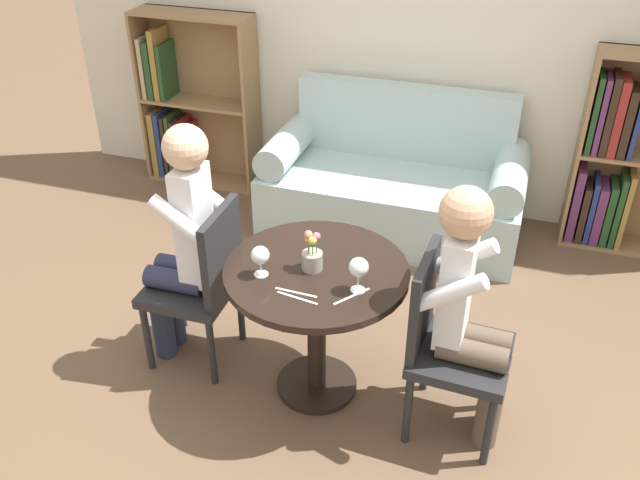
{
  "coord_description": "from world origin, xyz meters",
  "views": [
    {
      "loc": [
        0.79,
        -2.36,
        2.44
      ],
      "look_at": [
        0.0,
        0.05,
        0.84
      ],
      "focal_mm": 38.0,
      "sensor_mm": 36.0,
      "label": 1
    }
  ],
  "objects_px": {
    "chair_left": "(203,279)",
    "chair_right": "(446,339)",
    "person_left": "(183,242)",
    "bookshelf_left": "(187,107)",
    "wine_glass_left": "(260,256)",
    "bookshelf_right": "(627,161)",
    "wine_glass_right": "(359,268)",
    "couch": "(394,186)",
    "flower_vase": "(312,255)",
    "person_right": "(471,311)"
  },
  "relations": [
    {
      "from": "wine_glass_right",
      "to": "flower_vase",
      "type": "xyz_separation_m",
      "value": [
        -0.24,
        0.09,
        -0.04
      ]
    },
    {
      "from": "person_left",
      "to": "wine_glass_left",
      "type": "xyz_separation_m",
      "value": [
        0.48,
        -0.16,
        0.12
      ]
    },
    {
      "from": "wine_glass_left",
      "to": "wine_glass_right",
      "type": "distance_m",
      "value": 0.44
    },
    {
      "from": "chair_left",
      "to": "wine_glass_left",
      "type": "bearing_deg",
      "value": 66.33
    },
    {
      "from": "chair_left",
      "to": "flower_vase",
      "type": "height_order",
      "value": "flower_vase"
    },
    {
      "from": "bookshelf_left",
      "to": "person_left",
      "type": "height_order",
      "value": "person_left"
    },
    {
      "from": "couch",
      "to": "chair_left",
      "type": "distance_m",
      "value": 1.72
    },
    {
      "from": "chair_right",
      "to": "person_right",
      "type": "distance_m",
      "value": 0.2
    },
    {
      "from": "couch",
      "to": "bookshelf_right",
      "type": "xyz_separation_m",
      "value": [
        1.42,
        0.27,
        0.28
      ]
    },
    {
      "from": "person_left",
      "to": "bookshelf_right",
      "type": "bearing_deg",
      "value": 130.78
    },
    {
      "from": "bookshelf_left",
      "to": "chair_left",
      "type": "xyz_separation_m",
      "value": [
        1.05,
        -1.87,
        -0.08
      ]
    },
    {
      "from": "chair_right",
      "to": "person_left",
      "type": "bearing_deg",
      "value": 89.34
    },
    {
      "from": "person_left",
      "to": "wine_glass_left",
      "type": "relative_size",
      "value": 9.06
    },
    {
      "from": "couch",
      "to": "flower_vase",
      "type": "height_order",
      "value": "couch"
    },
    {
      "from": "bookshelf_right",
      "to": "couch",
      "type": "bearing_deg",
      "value": -169.44
    },
    {
      "from": "couch",
      "to": "wine_glass_right",
      "type": "xyz_separation_m",
      "value": [
        0.22,
        -1.75,
        0.52
      ]
    },
    {
      "from": "bookshelf_right",
      "to": "person_right",
      "type": "height_order",
      "value": "bookshelf_right"
    },
    {
      "from": "bookshelf_left",
      "to": "person_right",
      "type": "relative_size",
      "value": 1.03
    },
    {
      "from": "chair_right",
      "to": "bookshelf_left",
      "type": "bearing_deg",
      "value": 51.87
    },
    {
      "from": "chair_left",
      "to": "chair_right",
      "type": "height_order",
      "value": "same"
    },
    {
      "from": "wine_glass_right",
      "to": "wine_glass_left",
      "type": "bearing_deg",
      "value": -177.22
    },
    {
      "from": "bookshelf_left",
      "to": "flower_vase",
      "type": "xyz_separation_m",
      "value": [
        1.64,
        -1.92,
        0.22
      ]
    },
    {
      "from": "couch",
      "to": "wine_glass_right",
      "type": "distance_m",
      "value": 1.84
    },
    {
      "from": "bookshelf_left",
      "to": "bookshelf_right",
      "type": "bearing_deg",
      "value": -0.07
    },
    {
      "from": "person_left",
      "to": "wine_glass_left",
      "type": "height_order",
      "value": "person_left"
    },
    {
      "from": "bookshelf_right",
      "to": "person_right",
      "type": "relative_size",
      "value": 1.03
    },
    {
      "from": "bookshelf_left",
      "to": "flower_vase",
      "type": "bearing_deg",
      "value": -49.5
    },
    {
      "from": "couch",
      "to": "wine_glass_right",
      "type": "relative_size",
      "value": 10.47
    },
    {
      "from": "person_left",
      "to": "bookshelf_left",
      "type": "bearing_deg",
      "value": -153.36
    },
    {
      "from": "person_right",
      "to": "bookshelf_left",
      "type": "bearing_deg",
      "value": 52.83
    },
    {
      "from": "couch",
      "to": "wine_glass_left",
      "type": "xyz_separation_m",
      "value": [
        -0.22,
        -1.77,
        0.51
      ]
    },
    {
      "from": "chair_left",
      "to": "person_right",
      "type": "height_order",
      "value": "person_right"
    },
    {
      "from": "couch",
      "to": "person_left",
      "type": "xyz_separation_m",
      "value": [
        -0.69,
        -1.6,
        0.39
      ]
    },
    {
      "from": "couch",
      "to": "bookshelf_right",
      "type": "relative_size",
      "value": 1.33
    },
    {
      "from": "bookshelf_right",
      "to": "chair_left",
      "type": "distance_m",
      "value": 2.76
    },
    {
      "from": "bookshelf_left",
      "to": "person_right",
      "type": "bearing_deg",
      "value": -39.66
    },
    {
      "from": "chair_right",
      "to": "person_left",
      "type": "relative_size",
      "value": 0.69
    },
    {
      "from": "wine_glass_left",
      "to": "bookshelf_left",
      "type": "bearing_deg",
      "value": 125.33
    },
    {
      "from": "person_right",
      "to": "wine_glass_right",
      "type": "distance_m",
      "value": 0.5
    },
    {
      "from": "bookshelf_right",
      "to": "person_right",
      "type": "distance_m",
      "value": 2.08
    },
    {
      "from": "bookshelf_left",
      "to": "person_left",
      "type": "bearing_deg",
      "value": -62.67
    },
    {
      "from": "couch",
      "to": "person_left",
      "type": "relative_size",
      "value": 1.3
    },
    {
      "from": "wine_glass_left",
      "to": "wine_glass_right",
      "type": "bearing_deg",
      "value": 2.78
    },
    {
      "from": "couch",
      "to": "person_right",
      "type": "distance_m",
      "value": 1.86
    },
    {
      "from": "bookshelf_right",
      "to": "chair_left",
      "type": "relative_size",
      "value": 1.43
    },
    {
      "from": "chair_right",
      "to": "person_right",
      "type": "bearing_deg",
      "value": -91.72
    },
    {
      "from": "person_right",
      "to": "chair_left",
      "type": "bearing_deg",
      "value": 88.99
    },
    {
      "from": "person_right",
      "to": "wine_glass_right",
      "type": "bearing_deg",
      "value": 100.3
    },
    {
      "from": "person_left",
      "to": "couch",
      "type": "bearing_deg",
      "value": 155.97
    },
    {
      "from": "chair_left",
      "to": "bookshelf_left",
      "type": "bearing_deg",
      "value": -151.31
    }
  ]
}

